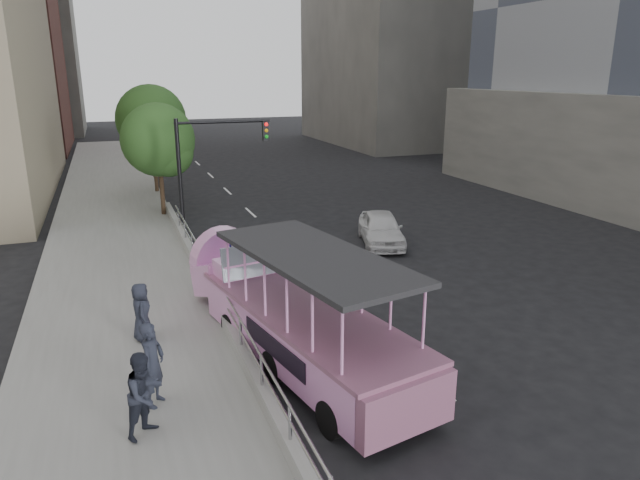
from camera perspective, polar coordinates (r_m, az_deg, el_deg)
ground at (r=15.49m, az=3.73°, el=-10.75°), size 160.00×160.00×0.00m
sidewalk at (r=23.58m, az=-19.55°, el=-1.61°), size 5.50×80.00×0.30m
kerb_wall at (r=16.17m, az=-9.45°, el=-7.84°), size 0.24×30.00×0.36m
guardrail at (r=15.92m, az=-9.57°, el=-5.66°), size 0.07×22.00×0.71m
duck_boat at (r=14.74m, az=-3.15°, el=-7.29°), size 4.01×9.54×3.08m
car at (r=24.37m, az=6.13°, el=1.17°), size 2.80×4.39×1.39m
pedestrian_near at (r=12.63m, az=-16.38°, el=-11.82°), size 0.73×0.81×1.86m
pedestrian_mid at (r=11.77m, az=-17.15°, el=-14.51°), size 1.06×1.04×1.72m
pedestrian_far at (r=15.64m, az=-17.42°, el=-6.87°), size 0.50×0.77×1.57m
parking_sign at (r=16.99m, az=-8.74°, el=-2.40°), size 0.23×0.55×2.58m
traffic_signal at (r=25.61m, az=-11.29°, el=8.10°), size 4.20×0.32×5.20m
street_tree_near at (r=28.76m, az=-15.66°, el=9.34°), size 3.52×3.52×5.72m
street_tree_far at (r=34.68m, az=-16.32°, el=11.22°), size 3.97×3.97×6.45m
midrise_stone_b at (r=77.29m, az=-29.36°, el=16.60°), size 16.00×14.00×20.00m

